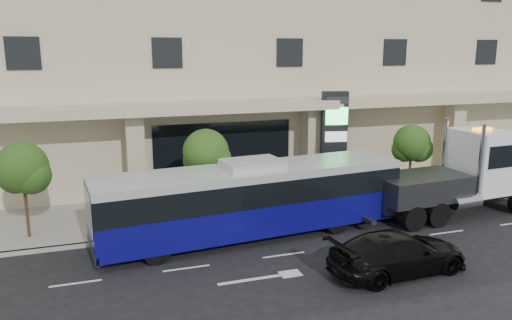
{
  "coord_description": "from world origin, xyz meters",
  "views": [
    {
      "loc": [
        -7.07,
        -19.15,
        8.2
      ],
      "look_at": [
        -0.02,
        2.0,
        3.23
      ],
      "focal_mm": 35.0,
      "sensor_mm": 36.0,
      "label": 1
    }
  ],
  "objects_px": {
    "tow_truck": "(464,176)",
    "black_sedan": "(398,253)",
    "signage_pylon": "(334,142)",
    "city_bus": "(252,198)"
  },
  "relations": [
    {
      "from": "tow_truck",
      "to": "black_sedan",
      "type": "distance_m",
      "value": 8.76
    },
    {
      "from": "city_bus",
      "to": "tow_truck",
      "type": "xyz_separation_m",
      "value": [
        11.12,
        -0.3,
        0.18
      ]
    },
    {
      "from": "city_bus",
      "to": "signage_pylon",
      "type": "distance_m",
      "value": 8.12
    },
    {
      "from": "signage_pylon",
      "to": "black_sedan",
      "type": "bearing_deg",
      "value": -91.55
    },
    {
      "from": "city_bus",
      "to": "signage_pylon",
      "type": "xyz_separation_m",
      "value": [
        6.41,
        4.81,
        1.3
      ]
    },
    {
      "from": "city_bus",
      "to": "tow_truck",
      "type": "relative_size",
      "value": 1.33
    },
    {
      "from": "city_bus",
      "to": "black_sedan",
      "type": "distance_m",
      "value": 6.69
    },
    {
      "from": "tow_truck",
      "to": "black_sedan",
      "type": "height_order",
      "value": "tow_truck"
    },
    {
      "from": "city_bus",
      "to": "signage_pylon",
      "type": "bearing_deg",
      "value": 31.39
    },
    {
      "from": "city_bus",
      "to": "tow_truck",
      "type": "height_order",
      "value": "tow_truck"
    }
  ]
}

